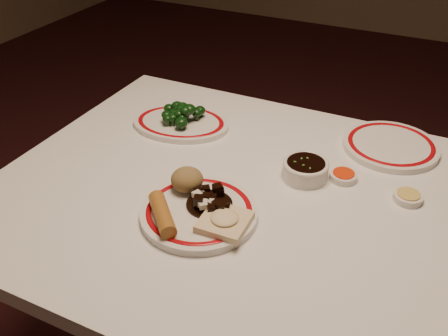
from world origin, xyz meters
TOP-DOWN VIEW (x-y plane):
  - dining_table at (0.00, 0.00)m, footprint 1.20×0.90m
  - main_plate at (-0.09, -0.12)m, footprint 0.29×0.29m
  - rice_mound at (-0.14, -0.07)m, footprint 0.07×0.07m
  - spring_roll at (-0.14, -0.18)m, footprint 0.11×0.11m
  - fried_wonton at (-0.02, -0.14)m, footprint 0.10×0.10m
  - stirfry_heap at (-0.07, -0.10)m, footprint 0.10×0.10m
  - broccoli_plate at (-0.32, 0.20)m, footprint 0.30×0.27m
  - broccoli_pile at (-0.31, 0.20)m, footprint 0.11×0.12m
  - soy_bowl at (0.07, 0.11)m, footprint 0.11×0.11m
  - sweet_sour_dish at (0.15, 0.14)m, footprint 0.06×0.06m
  - mustard_dish at (0.30, 0.13)m, footprint 0.06×0.06m
  - far_plate at (0.22, 0.33)m, footprint 0.28×0.28m

SIDE VIEW (x-z plane):
  - dining_table at x=0.00m, z-range 0.28..1.03m
  - sweet_sour_dish at x=0.15m, z-range 0.75..0.77m
  - mustard_dish at x=0.30m, z-range 0.75..0.77m
  - broccoli_plate at x=-0.32m, z-range 0.75..0.77m
  - far_plate at x=0.22m, z-range 0.75..0.77m
  - main_plate at x=-0.09m, z-range 0.75..0.77m
  - soy_bowl at x=0.07m, z-range 0.75..0.79m
  - fried_wonton at x=-0.02m, z-range 0.77..0.79m
  - stirfry_heap at x=-0.07m, z-range 0.76..0.80m
  - spring_roll at x=-0.14m, z-range 0.77..0.80m
  - broccoli_pile at x=-0.31m, z-range 0.77..0.82m
  - rice_mound at x=-0.14m, z-range 0.77..0.82m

